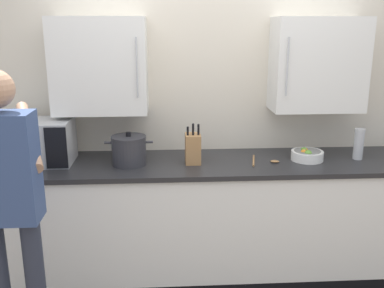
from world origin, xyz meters
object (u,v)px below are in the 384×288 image
Objects in this scene: fruit_bowl at (307,155)px; stock_pot at (129,150)px; microwave_oven at (31,142)px; thermos_flask at (359,144)px; knife_block at (193,148)px; person_figure at (7,196)px; wooden_spoon at (264,161)px.

stock_pot is (-1.32, -0.02, 0.06)m from fruit_bowl.
microwave_oven is 3.07× the size of thermos_flask.
microwave_oven is 3.02× the size of fruit_bowl.
person_figure is (-1.05, -0.80, -0.02)m from knife_block.
knife_block is at bearing -179.20° from fruit_bowl.
stock_pot is 0.20× the size of person_figure.
stock_pot is 0.99m from person_figure.
knife_block is 0.46m from stock_pot.
fruit_bowl is at bearing 1.02° from stock_pot.
person_figure is (-1.58, -0.78, 0.08)m from wooden_spoon.
thermos_flask is at bearing 2.84° from wooden_spoon.
microwave_oven is at bearing 178.78° from fruit_bowl.
knife_block is at bearing 37.24° from person_figure.
stock_pot is at bearing -178.98° from fruit_bowl.
fruit_bowl is at bearing -179.39° from thermos_flask.
wooden_spoon is 0.73m from thermos_flask.
microwave_oven reaches higher than fruit_bowl.
knife_block is 0.18× the size of person_figure.
knife_block reaches higher than thermos_flask.
person_figure is at bearing -153.65° from wooden_spoon.
knife_block is (-1.25, -0.02, -0.01)m from thermos_flask.
person_figure reaches higher than stock_pot.
knife_block reaches higher than fruit_bowl.
microwave_oven reaches higher than knife_block.
person_figure reaches higher than knife_block.
stock_pot is at bearing 53.19° from person_figure.
person_figure is (-2.30, -0.82, -0.03)m from thermos_flask.
thermos_flask reaches higher than wooden_spoon.
microwave_oven is 0.42× the size of person_figure.
wooden_spoon is at bearing 26.35° from person_figure.
microwave_oven is 0.71m from stock_pot.
stock_pot reaches higher than fruit_bowl.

